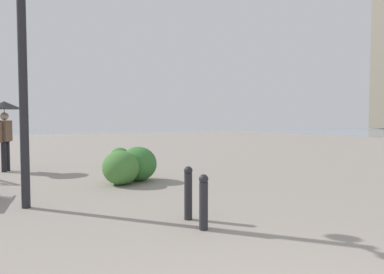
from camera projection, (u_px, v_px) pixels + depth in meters
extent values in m
cylinder|color=#232328|center=(23.00, 83.00, 5.58)|extent=(0.14, 0.14, 4.20)
cylinder|color=black|center=(7.00, 156.00, 9.79)|extent=(0.14, 0.14, 0.90)
cylinder|color=black|center=(4.00, 156.00, 9.59)|extent=(0.14, 0.14, 0.90)
cube|color=brown|center=(5.00, 131.00, 9.65)|extent=(0.46, 0.38, 0.60)
sphere|color=tan|center=(4.00, 116.00, 9.63)|extent=(0.22, 0.22, 0.22)
cylinder|color=brown|center=(9.00, 132.00, 9.91)|extent=(0.10, 0.10, 0.58)
cylinder|color=brown|center=(0.00, 132.00, 9.40)|extent=(0.10, 0.10, 0.58)
cone|color=black|center=(4.00, 105.00, 9.62)|extent=(1.00, 1.00, 0.22)
cylinder|color=gray|center=(5.00, 120.00, 9.64)|extent=(0.02, 0.02, 0.80)
cylinder|color=#232328|center=(204.00, 206.00, 4.54)|extent=(0.12, 0.12, 0.65)
sphere|color=#232328|center=(204.00, 179.00, 4.52)|extent=(0.13, 0.13, 0.13)
cylinder|color=#232328|center=(188.00, 196.00, 5.01)|extent=(0.12, 0.12, 0.70)
sphere|color=#232328|center=(188.00, 171.00, 4.99)|extent=(0.13, 0.13, 0.13)
ellipsoid|color=#387533|center=(138.00, 164.00, 8.22)|extent=(0.98, 0.89, 0.84)
ellipsoid|color=#477F38|center=(121.00, 168.00, 7.72)|extent=(0.93, 0.84, 0.79)
ellipsoid|color=#2D6628|center=(139.00, 167.00, 8.22)|extent=(0.77, 0.69, 0.65)
ellipsoid|color=#387533|center=(120.00, 156.00, 11.04)|extent=(0.69, 0.62, 0.58)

